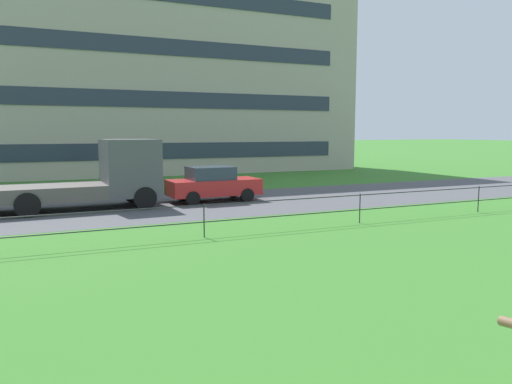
{
  "coord_description": "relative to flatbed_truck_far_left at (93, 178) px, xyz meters",
  "views": [
    {
      "loc": [
        -1.68,
        1.09,
        3.06
      ],
      "look_at": [
        1.9,
        9.0,
        1.99
      ],
      "focal_mm": 34.6,
      "sensor_mm": 36.0,
      "label": 1
    }
  ],
  "objects": [
    {
      "name": "park_fence",
      "position": [
        -0.43,
        -6.93,
        -0.54
      ],
      "size": [
        38.42,
        0.04,
        1.0
      ],
      "color": "#232328",
      "rests_on": "ground"
    },
    {
      "name": "street_strip",
      "position": [
        -0.43,
        -0.51,
        -1.21
      ],
      "size": [
        80.0,
        7.61,
        0.01
      ],
      "primitive_type": "cube",
      "color": "#4C4C51",
      "rests_on": "ground"
    },
    {
      "name": "flatbed_truck_far_left",
      "position": [
        0.0,
        0.0,
        0.0
      ],
      "size": [
        7.38,
        2.66,
        2.75
      ],
      "color": "#4C4C51",
      "rests_on": "ground"
    },
    {
      "name": "car_red_far_right",
      "position": [
        5.03,
        0.01,
        -0.44
      ],
      "size": [
        4.04,
        1.88,
        1.54
      ],
      "color": "red",
      "rests_on": "ground"
    },
    {
      "name": "apartment_building_background",
      "position": [
        6.07,
        18.29,
        7.7
      ],
      "size": [
        31.79,
        10.63,
        17.83
      ],
      "color": "#ADA393",
      "rests_on": "ground"
    }
  ]
}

